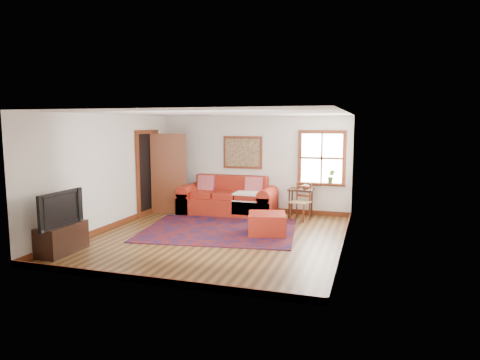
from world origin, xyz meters
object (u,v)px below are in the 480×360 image
(red_leather_sofa, at_px, (228,201))
(red_ottoman, at_px, (267,224))
(side_table, at_px, (301,194))
(media_cabinet, at_px, (62,239))
(ladder_back_chair, at_px, (301,200))

(red_leather_sofa, distance_m, red_ottoman, 2.26)
(side_table, distance_m, media_cabinet, 5.52)
(media_cabinet, bearing_deg, side_table, 49.48)
(red_leather_sofa, xyz_separation_m, ladder_back_chair, (1.91, -0.19, 0.15))
(red_ottoman, bearing_deg, media_cabinet, -157.58)
(red_ottoman, relative_size, ladder_back_chair, 0.87)
(ladder_back_chair, distance_m, media_cabinet, 5.36)
(red_ottoman, relative_size, media_cabinet, 0.81)
(ladder_back_chair, bearing_deg, side_table, 102.31)
(red_leather_sofa, relative_size, side_table, 3.43)
(red_leather_sofa, height_order, side_table, red_leather_sofa)
(red_ottoman, xyz_separation_m, media_cabinet, (-3.17, -2.39, 0.04))
(ladder_back_chair, bearing_deg, media_cabinet, -132.78)
(red_leather_sofa, xyz_separation_m, red_ottoman, (1.45, -1.73, -0.10))
(side_table, height_order, media_cabinet, side_table)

